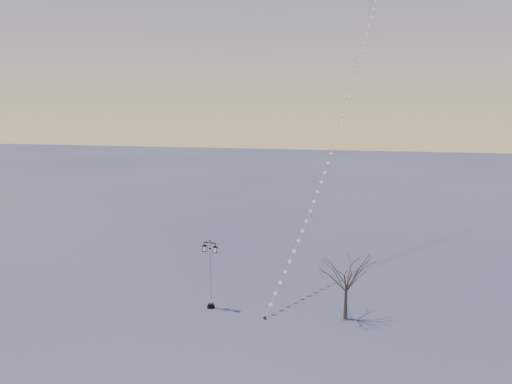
% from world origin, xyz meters
% --- Properties ---
extents(ground, '(300.00, 300.00, 0.00)m').
position_xyz_m(ground, '(0.00, 0.00, 0.00)').
color(ground, '#555756').
rests_on(ground, ground).
extents(street_lamp, '(1.28, 0.57, 5.09)m').
position_xyz_m(street_lamp, '(-2.40, 1.24, 2.81)').
color(street_lamp, black).
rests_on(street_lamp, ground).
extents(bare_tree, '(2.72, 2.72, 4.51)m').
position_xyz_m(bare_tree, '(7.25, 1.69, 3.13)').
color(bare_tree, '#463826').
rests_on(bare_tree, ground).
extents(kite_train, '(7.55, 32.87, 31.77)m').
position_xyz_m(kite_train, '(5.35, 16.41, 15.78)').
color(kite_train, '#372720').
rests_on(kite_train, ground).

